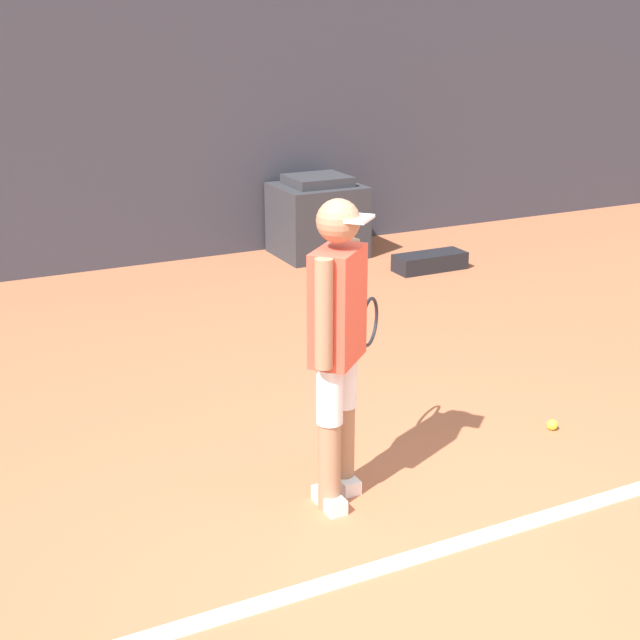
{
  "coord_description": "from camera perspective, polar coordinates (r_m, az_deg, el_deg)",
  "views": [
    {
      "loc": [
        -2.08,
        -2.92,
        2.51
      ],
      "look_at": [
        -0.11,
        1.04,
        0.96
      ],
      "focal_mm": 50.0,
      "sensor_mm": 36.0,
      "label": 1
    }
  ],
  "objects": [
    {
      "name": "tennis_ball",
      "position": [
        5.82,
        14.65,
        -6.51
      ],
      "size": [
        0.07,
        0.07,
        0.07
      ],
      "color": "#D1E533",
      "rests_on": "ground_plane"
    },
    {
      "name": "ground_plane",
      "position": [
        4.38,
        7.63,
        -15.84
      ],
      "size": [
        24.0,
        24.0,
        0.0
      ],
      "primitive_type": "plane",
      "color": "#B76642"
    },
    {
      "name": "equipment_bag",
      "position": [
        9.09,
        7.05,
        3.72
      ],
      "size": [
        0.75,
        0.29,
        0.17
      ],
      "color": "black",
      "rests_on": "ground_plane"
    },
    {
      "name": "tennis_player",
      "position": [
        4.55,
        1.17,
        -1.24
      ],
      "size": [
        0.7,
        0.65,
        1.64
      ],
      "rotation": [
        0.0,
        0.0,
        0.74
      ],
      "color": "#A37556",
      "rests_on": "ground_plane"
    },
    {
      "name": "court_baseline",
      "position": [
        4.48,
        6.45,
        -14.74
      ],
      "size": [
        21.6,
        0.1,
        0.01
      ],
      "color": "white",
      "rests_on": "ground_plane"
    },
    {
      "name": "back_wall",
      "position": [
        9.15,
        -13.35,
        11.28
      ],
      "size": [
        24.0,
        0.1,
        2.62
      ],
      "color": "#383842",
      "rests_on": "ground_plane"
    },
    {
      "name": "covered_chair",
      "position": [
        9.53,
        -0.16,
        6.56
      ],
      "size": [
        0.88,
        0.79,
        0.85
      ],
      "color": "#333338",
      "rests_on": "ground_plane"
    }
  ]
}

